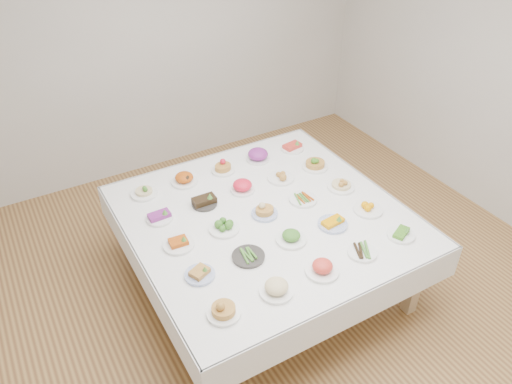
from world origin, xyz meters
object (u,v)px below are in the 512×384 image
display_table (265,221)px  dish_24 (292,146)px  dish_12 (265,210)px  dish_0 (223,308)px

display_table → dish_24: 1.06m
display_table → dish_24: (0.75, 0.75, 0.11)m
display_table → dish_24: size_ratio=9.81×
dish_12 → dish_24: dish_12 is taller
dish_12 → dish_24: 1.06m
display_table → dish_0: bearing=-135.3°
dish_12 → dish_0: bearing=-134.9°
dish_0 → dish_24: size_ratio=1.00×
display_table → dish_12: bearing=163.5°
display_table → dish_24: bearing=45.0°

